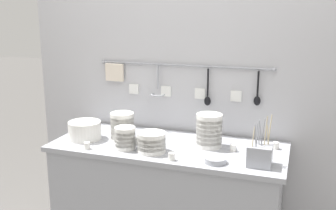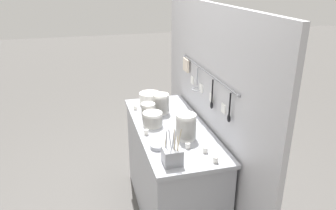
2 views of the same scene
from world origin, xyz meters
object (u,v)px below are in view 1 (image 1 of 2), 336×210
(bowl_stack_wide_centre, at_px, (125,138))
(cup_back_left, at_px, (87,146))
(bowl_stack_back_corner, at_px, (209,130))
(bowl_stack_tall_left, at_px, (152,142))
(cup_front_right, at_px, (137,141))
(plate_stack, at_px, (85,130))
(cup_front_left, at_px, (233,148))
(bowl_stack_short_front, at_px, (122,127))
(cup_edge_far, at_px, (276,146))
(steel_mixing_bowl, at_px, (215,160))
(cutlery_caddy, at_px, (260,155))
(cup_beside_plates, at_px, (252,144))
(cup_mid_row, at_px, (172,157))

(bowl_stack_wide_centre, height_order, cup_back_left, bowl_stack_wide_centre)
(bowl_stack_back_corner, bearing_deg, bowl_stack_tall_left, -145.79)
(cup_front_right, bearing_deg, plate_stack, -177.17)
(bowl_stack_back_corner, height_order, cup_back_left, bowl_stack_back_corner)
(cup_front_left, bearing_deg, cup_back_left, -163.31)
(bowl_stack_short_front, bearing_deg, cup_edge_far, 9.37)
(cup_back_left, relative_size, cup_front_left, 1.00)
(steel_mixing_bowl, bearing_deg, cup_front_right, 164.85)
(cutlery_caddy, bearing_deg, cup_front_right, 172.50)
(cutlery_caddy, bearing_deg, bowl_stack_back_corner, 148.25)
(bowl_stack_wide_centre, distance_m, plate_stack, 0.34)
(bowl_stack_back_corner, xyz_separation_m, cup_edge_far, (0.39, 0.09, -0.08))
(bowl_stack_wide_centre, bearing_deg, plate_stack, 165.75)
(plate_stack, distance_m, cup_front_left, 0.95)
(bowl_stack_short_front, relative_size, cup_beside_plates, 4.28)
(bowl_stack_tall_left, bearing_deg, cup_beside_plates, 26.25)
(bowl_stack_tall_left, relative_size, cup_front_left, 3.93)
(plate_stack, relative_size, cup_mid_row, 4.93)
(bowl_stack_back_corner, bearing_deg, cup_front_left, -12.21)
(bowl_stack_tall_left, bearing_deg, cup_mid_row, -29.26)
(cutlery_caddy, relative_size, cup_mid_row, 6.48)
(bowl_stack_wide_centre, bearing_deg, bowl_stack_short_front, 121.41)
(cup_back_left, xyz_separation_m, cup_front_right, (0.25, 0.18, 0.00))
(cup_back_left, bearing_deg, bowl_stack_short_front, 59.02)
(bowl_stack_back_corner, height_order, cutlery_caddy, cutlery_caddy)
(bowl_stack_tall_left, bearing_deg, cup_front_left, 20.34)
(plate_stack, xyz_separation_m, cup_edge_far, (1.18, 0.21, -0.04))
(steel_mixing_bowl, xyz_separation_m, cutlery_caddy, (0.23, 0.04, 0.05))
(bowl_stack_tall_left, bearing_deg, cup_back_left, -167.81)
(cup_front_left, bearing_deg, cup_beside_plates, 47.28)
(cup_front_left, bearing_deg, plate_stack, -174.80)
(cutlery_caddy, xyz_separation_m, cup_beside_plates, (-0.08, 0.27, -0.04))
(bowl_stack_tall_left, height_order, cup_edge_far, bowl_stack_tall_left)
(bowl_stack_wide_centre, bearing_deg, cup_front_left, 15.19)
(steel_mixing_bowl, relative_size, cup_mid_row, 2.86)
(bowl_stack_tall_left, bearing_deg, plate_stack, 170.63)
(bowl_stack_wide_centre, height_order, cup_front_left, bowl_stack_wide_centre)
(bowl_stack_short_front, xyz_separation_m, cup_front_right, (0.12, -0.04, -0.07))
(bowl_stack_back_corner, relative_size, bowl_stack_short_front, 1.13)
(cup_beside_plates, bearing_deg, bowl_stack_back_corner, -164.78)
(cutlery_caddy, xyz_separation_m, cup_back_left, (-1.01, -0.08, -0.04))
(steel_mixing_bowl, bearing_deg, bowl_stack_wide_centre, 175.62)
(cup_front_right, bearing_deg, steel_mixing_bowl, -15.15)
(bowl_stack_short_front, distance_m, cup_mid_row, 0.47)
(cup_back_left, distance_m, cup_edge_far, 1.14)
(cutlery_caddy, height_order, cup_mid_row, cutlery_caddy)
(cup_front_left, bearing_deg, bowl_stack_short_front, -177.36)
(cup_front_left, bearing_deg, steel_mixing_bowl, -105.89)
(cup_beside_plates, height_order, cup_mid_row, same)
(bowl_stack_tall_left, relative_size, plate_stack, 0.80)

